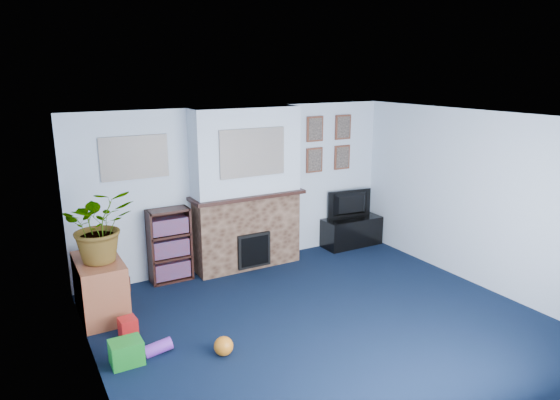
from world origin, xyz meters
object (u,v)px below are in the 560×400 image
television (352,204)px  sideboard (100,288)px  tv_stand (351,232)px  bookshelf (170,247)px

television → sideboard: size_ratio=0.87×
sideboard → television: bearing=7.5°
tv_stand → television: (0.00, 0.02, 0.49)m
television → sideboard: 4.24m
bookshelf → tv_stand: bearing=-1.4°
tv_stand → bookshelf: size_ratio=0.97×
tv_stand → sideboard: sideboard is taller
television → bookshelf: bearing=6.2°
tv_stand → television: television is taller
television → bookshelf: size_ratio=0.77×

